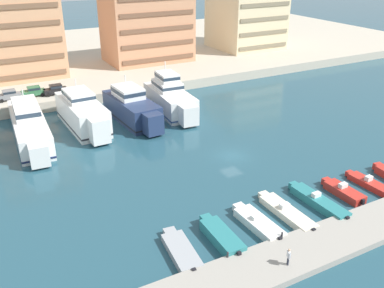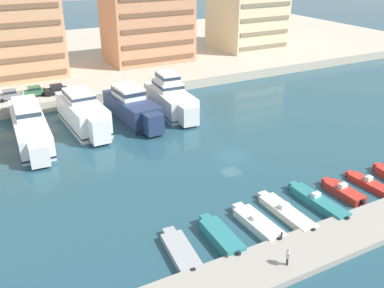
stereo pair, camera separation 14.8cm
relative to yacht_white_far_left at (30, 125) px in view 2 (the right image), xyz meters
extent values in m
plane|color=#234C5B|center=(23.33, -19.39, -2.08)|extent=(400.00, 400.00, 0.00)
cube|color=#BCB29E|center=(23.33, 45.26, -1.13)|extent=(180.00, 70.00, 1.91)
cube|color=#9E998E|center=(23.33, -40.10, -1.74)|extent=(120.00, 5.21, 0.67)
cube|color=white|center=(0.01, 0.16, -0.40)|extent=(5.37, 19.09, 3.37)
cube|color=white|center=(-0.52, -10.27, -0.31)|extent=(2.54, 2.33, 2.86)
cube|color=#192347|center=(0.01, 0.16, -1.49)|extent=(5.43, 19.28, 0.24)
cube|color=white|center=(0.08, 1.57, 2.17)|extent=(3.85, 8.10, 1.77)
cube|color=#233342|center=(0.08, 1.57, 2.35)|extent=(3.90, 8.18, 0.64)
cylinder|color=silver|center=(0.14, 2.76, 3.96)|extent=(0.16, 0.16, 1.80)
cube|color=white|center=(0.51, 10.04, -1.15)|extent=(3.81, 1.09, 0.20)
cube|color=white|center=(8.22, 0.86, 0.05)|extent=(5.30, 13.98, 4.26)
cube|color=white|center=(8.50, -7.13, 0.16)|extent=(2.73, 2.50, 3.62)
cube|color=black|center=(8.22, 0.86, -1.33)|extent=(5.36, 14.12, 0.24)
cube|color=white|center=(8.18, 1.90, 2.89)|extent=(3.96, 5.93, 1.43)
cube|color=#233342|center=(8.18, 1.90, 3.03)|extent=(4.01, 5.99, 0.51)
cylinder|color=silver|center=(8.15, 2.77, 4.51)|extent=(0.16, 0.16, 1.80)
cube|color=white|center=(7.96, 8.21, -0.91)|extent=(4.13, 1.04, 0.20)
cube|color=navy|center=(16.12, -0.11, -0.21)|extent=(5.64, 13.50, 3.75)
cube|color=navy|center=(16.60, -7.80, -0.11)|extent=(2.81, 2.58, 3.18)
cube|color=black|center=(16.12, -0.11, -1.42)|extent=(5.70, 13.64, 0.24)
cube|color=white|center=(16.06, 0.88, 2.55)|extent=(4.11, 5.78, 1.77)
cube|color=#233342|center=(16.06, 0.88, 2.73)|extent=(4.16, 5.84, 0.64)
cylinder|color=silver|center=(16.01, 1.71, 4.33)|extent=(0.16, 0.16, 1.80)
cube|color=navy|center=(15.69, 6.94, -1.05)|extent=(4.16, 1.15, 0.20)
cube|color=white|center=(23.59, 0.78, -0.23)|extent=(5.78, 13.71, 3.70)
cube|color=white|center=(23.10, -7.03, -0.14)|extent=(2.87, 2.64, 3.14)
cube|color=#334C7F|center=(23.59, 0.78, -1.43)|extent=(5.83, 13.84, 0.24)
cube|color=white|center=(23.65, 1.78, 2.36)|extent=(4.21, 5.87, 1.47)
cube|color=#233342|center=(23.65, 1.78, 2.50)|extent=(4.26, 5.93, 0.53)
cube|color=white|center=(23.65, 1.78, 3.83)|extent=(3.28, 4.58, 1.48)
cube|color=#233342|center=(23.65, 1.78, 3.98)|extent=(3.32, 4.62, 0.53)
cylinder|color=silver|center=(23.70, 2.63, 5.48)|extent=(0.16, 0.16, 1.80)
cube|color=white|center=(24.03, 7.93, -1.06)|extent=(4.26, 1.16, 0.20)
cube|color=#9EA3A8|center=(7.67, -34.78, -1.72)|extent=(2.78, 5.85, 0.72)
cube|color=#9EA3A8|center=(8.02, -31.53, -1.72)|extent=(1.30, 1.11, 0.61)
cube|color=black|center=(7.35, -37.77, -1.57)|extent=(0.39, 0.32, 0.60)
cube|color=teal|center=(12.04, -34.90, -1.54)|extent=(2.21, 5.81, 1.09)
cube|color=teal|center=(12.14, -31.62, -1.54)|extent=(1.14, 0.95, 0.93)
cube|color=black|center=(11.94, -37.95, -1.39)|extent=(0.37, 0.29, 0.60)
cube|color=white|center=(16.62, -34.68, -1.64)|extent=(2.30, 6.15, 0.88)
cube|color=white|center=(16.52, -31.22, -1.64)|extent=(1.19, 0.99, 0.74)
cube|color=silver|center=(16.61, -34.23, -1.02)|extent=(1.18, 0.63, 0.38)
cube|color=#283847|center=(16.60, -33.95, -0.96)|extent=(1.06, 0.11, 0.23)
cube|color=black|center=(16.72, -37.90, -1.49)|extent=(0.37, 0.29, 0.60)
cube|color=beige|center=(20.56, -34.45, -1.71)|extent=(2.04, 7.44, 0.74)
cube|color=beige|center=(20.53, -30.34, -1.71)|extent=(1.10, 0.90, 0.63)
cube|color=silver|center=(20.55, -33.89, -1.09)|extent=(1.10, 0.61, 0.49)
cube|color=#283847|center=(20.55, -33.61, -1.02)|extent=(0.99, 0.09, 0.30)
cube|color=black|center=(20.59, -38.34, -1.56)|extent=(0.36, 0.28, 0.60)
cube|color=teal|center=(24.94, -34.56, -1.62)|extent=(1.94, 7.63, 0.92)
cube|color=teal|center=(24.85, -30.41, -1.62)|extent=(0.99, 0.82, 0.79)
cube|color=silver|center=(24.93, -33.99, -0.92)|extent=(0.99, 0.62, 0.47)
cube|color=#283847|center=(24.92, -33.71, -0.85)|extent=(0.89, 0.10, 0.28)
cube|color=black|center=(25.03, -38.54, -1.47)|extent=(0.37, 0.29, 0.60)
cube|color=red|center=(29.05, -34.32, -1.62)|extent=(1.86, 4.93, 0.93)
cube|color=red|center=(29.02, -31.51, -1.62)|extent=(1.00, 0.82, 0.79)
cube|color=silver|center=(29.05, -33.95, -0.89)|extent=(1.00, 0.61, 0.52)
cube|color=#283847|center=(29.04, -33.67, -0.82)|extent=(0.90, 0.09, 0.31)
cube|color=black|center=(29.08, -36.95, -1.47)|extent=(0.36, 0.28, 0.60)
cube|color=red|center=(33.32, -34.41, -1.71)|extent=(1.87, 5.72, 0.73)
cube|color=red|center=(33.17, -31.27, -1.71)|extent=(0.92, 0.77, 0.62)
cube|color=silver|center=(33.30, -33.99, -1.07)|extent=(0.91, 0.64, 0.56)
cube|color=#283847|center=(33.28, -33.71, -0.98)|extent=(0.81, 0.12, 0.33)
cube|color=red|center=(37.67, -31.81, -1.59)|extent=(1.17, 0.99, 0.83)
cube|color=slate|center=(-1.00, 14.42, 0.55)|extent=(4.16, 1.86, 0.80)
cube|color=slate|center=(-0.85, 14.43, 1.29)|extent=(2.16, 1.64, 0.68)
cube|color=#1E2833|center=(-0.85, 14.43, 1.29)|extent=(2.12, 1.66, 0.37)
cylinder|color=black|center=(-2.31, 13.52, 0.15)|extent=(0.65, 0.24, 0.64)
cylinder|color=black|center=(-2.38, 15.22, 0.15)|extent=(0.65, 0.24, 0.64)
cylinder|color=black|center=(0.39, 13.63, 0.15)|extent=(0.65, 0.24, 0.64)
cylinder|color=black|center=(0.32, 15.32, 0.15)|extent=(0.65, 0.24, 0.64)
cube|color=#2D6642|center=(3.15, 14.53, 0.55)|extent=(4.11, 1.71, 0.80)
cube|color=#2D6642|center=(3.30, 14.53, 1.29)|extent=(2.10, 1.57, 0.68)
cube|color=#1E2833|center=(3.30, 14.53, 1.29)|extent=(2.06, 1.58, 0.37)
cylinder|color=black|center=(1.80, 13.67, 0.15)|extent=(0.64, 0.22, 0.64)
cylinder|color=black|center=(1.80, 15.37, 0.15)|extent=(0.64, 0.22, 0.64)
cylinder|color=black|center=(4.50, 13.68, 0.15)|extent=(0.64, 0.22, 0.64)
cylinder|color=black|center=(4.50, 15.38, 0.15)|extent=(0.64, 0.22, 0.64)
cube|color=black|center=(6.85, 13.84, 0.55)|extent=(4.11, 1.71, 0.80)
cube|color=black|center=(7.00, 13.84, 1.29)|extent=(2.10, 1.57, 0.68)
cube|color=#1E2833|center=(7.00, 13.84, 1.29)|extent=(2.06, 1.58, 0.37)
cylinder|color=black|center=(5.50, 12.99, 0.15)|extent=(0.64, 0.22, 0.64)
cylinder|color=black|center=(5.50, 14.69, 0.15)|extent=(0.64, 0.22, 0.64)
cylinder|color=black|center=(8.20, 12.98, 0.15)|extent=(0.64, 0.22, 0.64)
cylinder|color=black|center=(8.20, 14.68, 0.15)|extent=(0.64, 0.22, 0.64)
cube|color=tan|center=(3.67, 29.38, 11.11)|extent=(16.37, 12.09, 22.56)
cube|color=brown|center=(3.67, 23.24, 1.44)|extent=(15.06, 0.24, 0.90)
cube|color=brown|center=(3.67, 23.24, 4.66)|extent=(15.06, 0.24, 0.90)
cube|color=brown|center=(3.67, 23.24, 7.88)|extent=(15.06, 0.24, 0.90)
cube|color=brown|center=(3.67, 23.24, 11.11)|extent=(15.06, 0.24, 0.90)
cube|color=brown|center=(3.67, 23.24, 14.33)|extent=(15.06, 0.24, 0.90)
cube|color=tan|center=(31.89, 29.94, 7.96)|extent=(18.80, 12.61, 16.26)
cube|color=brown|center=(31.89, 23.54, 1.45)|extent=(17.29, 0.24, 0.90)
cube|color=brown|center=(31.89, 23.54, 4.71)|extent=(17.29, 0.24, 0.90)
cube|color=brown|center=(31.89, 23.54, 7.96)|extent=(17.29, 0.24, 0.90)
cube|color=brown|center=(31.89, 23.54, 11.21)|extent=(17.29, 0.24, 0.90)
cube|color=beige|center=(60.30, 31.10, 8.23)|extent=(15.72, 15.93, 16.81)
cube|color=#7E7359|center=(60.30, 23.03, 1.51)|extent=(14.46, 0.24, 0.90)
cube|color=#7E7359|center=(60.30, 23.03, 4.87)|extent=(14.46, 0.24, 0.90)
cube|color=#7E7359|center=(60.30, 23.03, 8.23)|extent=(14.46, 0.24, 0.90)
cube|color=#7E7359|center=(60.30, 23.03, 11.59)|extent=(14.46, 0.24, 0.90)
cylinder|color=#282D3D|center=(14.93, -41.16, -0.99)|extent=(0.13, 0.13, 0.83)
cylinder|color=#282D3D|center=(15.00, -41.01, -0.99)|extent=(0.13, 0.13, 0.83)
cube|color=silver|center=(14.97, -41.09, -0.26)|extent=(0.40, 0.51, 0.64)
cylinder|color=silver|center=(14.85, -41.34, -0.31)|extent=(0.10, 0.10, 0.64)
cylinder|color=silver|center=(15.09, -40.83, -0.31)|extent=(0.10, 0.10, 0.64)
sphere|color=tan|center=(14.97, -41.09, 0.18)|extent=(0.23, 0.23, 0.23)
cylinder|color=#2D2D33|center=(10.83, -37.74, -1.18)|extent=(0.18, 0.18, 0.45)
sphere|color=#2D2D33|center=(10.83, -37.74, -0.90)|extent=(0.20, 0.20, 0.20)
cylinder|color=#2D2D33|center=(17.06, -37.74, -1.18)|extent=(0.18, 0.18, 0.45)
sphere|color=#2D2D33|center=(17.06, -37.74, -0.90)|extent=(0.20, 0.20, 0.20)
camera|label=1|loc=(-6.65, -63.35, 24.05)|focal=40.00mm
camera|label=2|loc=(-6.52, -63.42, 24.05)|focal=40.00mm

